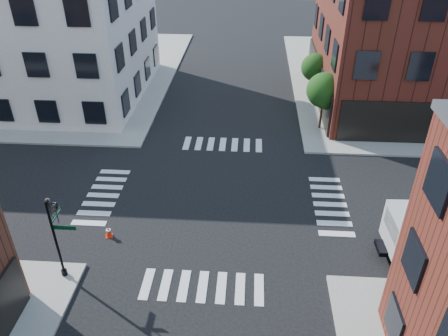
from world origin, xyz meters
TOP-DOWN VIEW (x-y plane):
  - ground at (0.00, 0.00)m, footprint 120.00×120.00m
  - sidewalk_ne at (21.00, 21.00)m, footprint 30.00×30.00m
  - sidewalk_nw at (-21.00, 21.00)m, footprint 30.00×30.00m
  - building_nw at (-19.00, 16.00)m, footprint 22.00×16.00m
  - tree_near at (7.56, 9.98)m, footprint 2.69×2.69m
  - tree_far at (7.56, 15.98)m, footprint 2.43×2.43m
  - signal_pole at (-6.72, -6.68)m, footprint 1.29×1.24m
  - traffic_cone at (-5.51, -3.73)m, footprint 0.45×0.45m

SIDE VIEW (x-z plane):
  - ground at x=0.00m, z-range 0.00..0.00m
  - sidewalk_ne at x=21.00m, z-range 0.00..0.15m
  - sidewalk_nw at x=-21.00m, z-range 0.00..0.15m
  - traffic_cone at x=-5.51m, z-range -0.01..0.66m
  - signal_pole at x=-6.72m, z-range 0.56..5.16m
  - tree_far at x=7.56m, z-range 0.84..4.91m
  - tree_near at x=7.56m, z-range 0.91..5.41m
  - building_nw at x=-19.00m, z-range 0.00..11.00m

